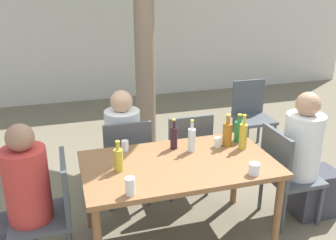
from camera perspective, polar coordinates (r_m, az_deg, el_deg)
name	(u,v)px	position (r m, az deg, el deg)	size (l,w,h in m)	color
ground_plane	(178,238)	(3.39, 1.52, -17.52)	(30.00, 30.00, 0.00)	#706651
cafe_building_wall	(104,21)	(6.86, -9.76, 14.58)	(10.00, 0.08, 2.80)	beige
dining_table_front	(179,171)	(3.03, 1.63, -7.75)	(1.53, 0.87, 0.73)	brown
patio_chair_0	(52,207)	(2.99, -17.28, -12.60)	(0.44, 0.44, 0.89)	#474C51
patio_chair_1	(285,171)	(3.51, 17.37, -7.40)	(0.44, 0.44, 0.89)	#474C51
patio_chair_2	(126,157)	(3.61, -6.35, -5.67)	(0.44, 0.44, 0.89)	#474C51
patio_chair_3	(187,150)	(3.75, 2.87, -4.52)	(0.44, 0.44, 0.89)	#474C51
patio_chair_4	(251,112)	(4.92, 12.60, 1.26)	(0.44, 0.44, 0.89)	#474C51
person_seated_0	(18,210)	(3.00, -21.92, -12.61)	(0.56, 0.32, 1.18)	#383842
person_seated_1	(308,163)	(3.62, 20.53, -6.18)	(0.57, 0.33, 1.21)	#383842
person_seated_2	(122,147)	(3.82, -7.01, -4.15)	(0.34, 0.57, 1.12)	#383842
oil_cruet_0	(118,159)	(2.85, -7.58, -5.92)	(0.07, 0.07, 0.25)	gold
oil_cruet_1	(243,136)	(3.24, 11.38, -2.34)	(0.07, 0.07, 0.31)	gold
green_bottle_2	(239,131)	(3.39, 10.74, -1.63)	(0.08, 0.08, 0.26)	#287A38
wine_bottle_3	(174,137)	(3.18, 0.90, -2.64)	(0.06, 0.06, 0.27)	#331923
water_bottle_4	(192,139)	(3.14, 3.64, -2.95)	(0.06, 0.06, 0.28)	silver
amber_bottle_5	(227,134)	(3.27, 9.03, -2.07)	(0.08, 0.08, 0.29)	#9E661E
drinking_glass_0	(130,186)	(2.56, -5.80, -10.02)	(0.07, 0.07, 0.13)	silver
drinking_glass_1	(125,146)	(3.18, -6.57, -3.92)	(0.06, 0.06, 0.09)	white
drinking_glass_2	(218,142)	(3.27, 7.60, -3.38)	(0.06, 0.06, 0.08)	silver
drinking_glass_3	(254,169)	(2.87, 13.00, -7.27)	(0.08, 0.08, 0.09)	white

